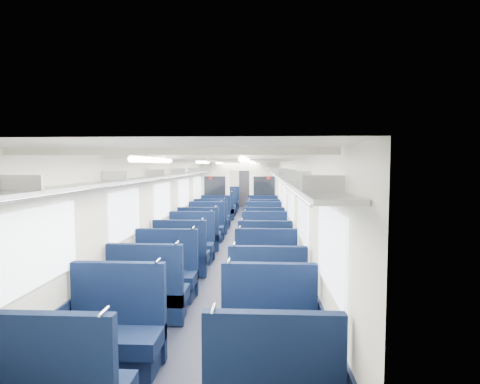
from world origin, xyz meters
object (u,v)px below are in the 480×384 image
at_px(seat_11, 264,246).
at_px(seat_18, 215,218).
at_px(seat_21, 262,211).
at_px(seat_22, 224,208).
at_px(seat_3, 269,338).
at_px(seat_19, 263,218).
at_px(seat_6, 165,277).
at_px(seat_15, 263,229).
at_px(seat_17, 263,223).
at_px(seat_7, 266,277).
at_px(end_door, 246,188).
at_px(seat_4, 149,296).
at_px(seat_12, 199,237).
at_px(seat_24, 226,205).
at_px(seat_14, 206,229).
at_px(seat_10, 191,246).
at_px(seat_26, 228,202).
at_px(seat_13, 264,237).
at_px(seat_25, 262,205).
at_px(seat_23, 262,208).
at_px(seat_16, 211,223).
at_px(bulkhead, 239,192).
at_px(seat_20, 221,211).
at_px(seat_5, 267,300).
at_px(seat_8, 181,258).
at_px(seat_27, 262,202).
at_px(seat_9, 265,259).
at_px(seat_2, 115,336).

relative_size(seat_11, seat_18, 1.00).
bearing_deg(seat_21, seat_22, 145.22).
relative_size(seat_3, seat_19, 1.00).
bearing_deg(seat_6, seat_15, 71.03).
xyz_separation_m(seat_17, seat_21, (0.00, 3.24, 0.00)).
xyz_separation_m(seat_6, seat_21, (1.66, 9.07, 0.00)).
height_order(seat_7, seat_15, same).
distance_m(seat_6, seat_19, 7.31).
bearing_deg(end_door, seat_4, -93.21).
bearing_deg(seat_12, seat_6, -90.00).
bearing_deg(seat_24, seat_14, -90.00).
height_order(seat_10, seat_11, same).
height_order(seat_14, seat_26, same).
bearing_deg(seat_13, seat_12, -177.47).
xyz_separation_m(seat_10, seat_18, (0.00, 4.68, 0.00)).
xyz_separation_m(seat_15, seat_25, (0.00, 6.54, 0.00)).
xyz_separation_m(seat_7, seat_24, (-1.66, 11.36, 0.00)).
xyz_separation_m(seat_14, seat_19, (1.66, 2.38, 0.00)).
xyz_separation_m(seat_19, seat_23, (0.00, 3.16, 0.00)).
relative_size(seat_16, seat_19, 1.00).
xyz_separation_m(seat_11, seat_16, (-1.66, 3.40, 0.00)).
xyz_separation_m(seat_4, seat_16, (0.00, 6.83, 0.00)).
bearing_deg(seat_13, seat_6, -114.70).
bearing_deg(seat_6, seat_12, 90.00).
bearing_deg(seat_10, bulkhead, 80.51).
relative_size(seat_12, seat_20, 1.00).
xyz_separation_m(seat_5, seat_11, (0.00, 3.48, 0.00)).
distance_m(end_door, seat_4, 14.85).
distance_m(seat_17, seat_25, 5.55).
distance_m(seat_8, seat_26, 11.19).
relative_size(seat_7, seat_20, 1.00).
relative_size(bulkhead, seat_8, 2.40).
distance_m(seat_19, seat_24, 4.64).
height_order(seat_21, seat_25, same).
bearing_deg(seat_20, seat_27, 64.59).
xyz_separation_m(seat_4, seat_20, (0.00, 10.02, 0.00)).
bearing_deg(seat_16, seat_20, 90.00).
relative_size(seat_5, seat_18, 1.00).
bearing_deg(seat_13, seat_4, -110.06).
bearing_deg(seat_14, seat_4, -90.00).
xyz_separation_m(seat_6, seat_19, (1.66, 7.12, 0.00)).
bearing_deg(seat_22, seat_13, -75.91).
bearing_deg(seat_25, seat_14, -104.06).
relative_size(seat_3, seat_4, 1.00).
relative_size(seat_19, seat_20, 1.00).
distance_m(seat_5, seat_9, 2.28).
bearing_deg(seat_9, seat_21, 90.00).
xyz_separation_m(seat_16, seat_18, (0.00, 1.15, 0.00)).
bearing_deg(seat_25, seat_19, -90.00).
bearing_deg(seat_12, seat_2, -90.00).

